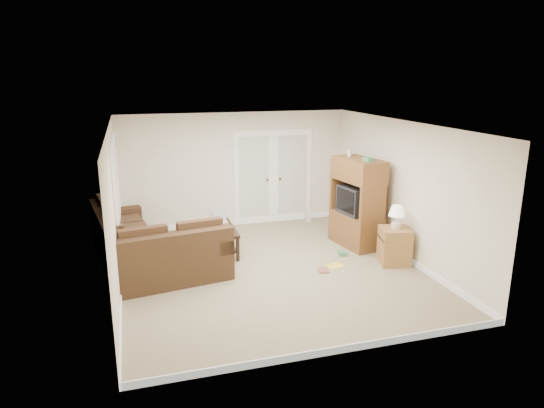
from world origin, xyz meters
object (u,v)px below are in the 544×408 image
object	(u,v)px
sectional_sofa	(144,249)
tv_armoire	(357,202)
side_cabinet	(395,243)
coffee_table	(219,238)

from	to	relation	value
sectional_sofa	tv_armoire	distance (m)	4.10
sectional_sofa	tv_armoire	xyz separation A→B (m)	(4.06, 0.03, 0.52)
side_cabinet	tv_armoire	bearing A→B (deg)	115.91
sectional_sofa	coffee_table	bearing A→B (deg)	7.67
coffee_table	tv_armoire	size ratio (longest dim) A/B	0.65
coffee_table	side_cabinet	distance (m)	3.26
coffee_table	side_cabinet	xyz separation A→B (m)	(2.90, -1.47, 0.12)
sectional_sofa	tv_armoire	world-z (taller)	tv_armoire
sectional_sofa	coffee_table	xyz separation A→B (m)	(1.39, 0.42, -0.09)
tv_armoire	side_cabinet	world-z (taller)	tv_armoire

